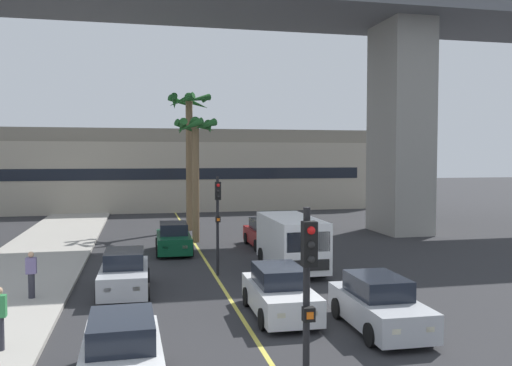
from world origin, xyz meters
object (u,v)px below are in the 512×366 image
car_queue_sixth (265,234)px  pedestrian_far_along (31,274)px  car_queue_fifth (124,273)px  car_queue_fourth (174,239)px  palm_tree_near_median (196,147)px  palm_tree_mid_median (189,129)px  car_queue_front (379,305)px  car_queue_second (122,356)px  delivery_van (291,241)px  traffic_light_median_near (308,295)px  car_queue_third (279,293)px  traffic_light_median_far (218,212)px

car_queue_sixth → pedestrian_far_along: bearing=-138.6°
car_queue_fifth → pedestrian_far_along: 3.18m
car_queue_fourth → car_queue_sixth: 5.16m
palm_tree_near_median → palm_tree_mid_median: bearing=88.9°
palm_tree_near_median → pedestrian_far_along: bearing=-120.6°
car_queue_front → palm_tree_mid_median: bearing=98.9°
pedestrian_far_along → car_queue_front: bearing=-26.6°
car_queue_second → delivery_van: 12.96m
traffic_light_median_near → palm_tree_near_median: bearing=88.8°
car_queue_fifth → palm_tree_mid_median: size_ratio=0.44×
palm_tree_mid_median → car_queue_sixth: bearing=-65.2°
delivery_van → car_queue_sixth: bearing=87.3°
pedestrian_far_along → car_queue_second: bearing=-67.2°
car_queue_front → car_queue_third: (-2.49, 1.94, 0.00)m
car_queue_fifth → palm_tree_near_median: bearing=71.0°
car_queue_second → car_queue_sixth: 18.54m
car_queue_fourth → traffic_light_median_near: size_ratio=0.98×
car_queue_sixth → palm_tree_mid_median: palm_tree_mid_median is taller
car_queue_third → car_queue_sixth: same height
car_queue_second → delivery_van: (6.96, 10.92, 0.57)m
car_queue_front → traffic_light_median_far: (-3.58, 7.97, 1.99)m
car_queue_fourth → car_queue_fifth: same height
car_queue_sixth → car_queue_second: bearing=-113.0°
car_queue_fourth → car_queue_fifth: bearing=-106.2°
delivery_van → traffic_light_median_near: size_ratio=1.25×
car_queue_fourth → car_queue_sixth: bearing=8.2°
car_queue_front → pedestrian_far_along: size_ratio=2.54×
car_queue_sixth → palm_tree_mid_median: bearing=114.8°
car_queue_front → car_queue_fourth: 14.69m
car_queue_sixth → traffic_light_median_far: (-3.62, -6.56, 1.99)m
car_queue_third → traffic_light_median_near: 8.10m
delivery_van → palm_tree_near_median: bearing=111.1°
car_queue_sixth → delivery_van: delivery_van is taller
car_queue_front → traffic_light_median_far: bearing=114.2°
car_queue_front → car_queue_sixth: same height
car_queue_fourth → delivery_van: (4.82, -5.41, 0.57)m
car_queue_third → palm_tree_mid_median: 21.07m
car_queue_sixth → palm_tree_mid_median: (-3.50, 7.56, 6.14)m
car_queue_third → traffic_light_median_near: bearing=-101.3°
car_queue_sixth → delivery_van: 6.18m
car_queue_sixth → palm_tree_near_median: bearing=145.9°
car_queue_third → delivery_van: (2.23, 6.44, 0.57)m
car_queue_third → traffic_light_median_near: (-1.54, -7.69, 1.99)m
car_queue_front → traffic_light_median_near: traffic_light_median_near is taller
traffic_light_median_near → delivery_van: bearing=75.1°
car_queue_fifth → palm_tree_mid_median: (3.91, 16.18, 6.14)m
car_queue_sixth → delivery_van: (-0.29, -6.14, 0.57)m
traffic_light_median_far → car_queue_fifth: bearing=-151.4°
car_queue_third → car_queue_fourth: size_ratio=1.00×
car_queue_second → traffic_light_median_far: size_ratio=0.98×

